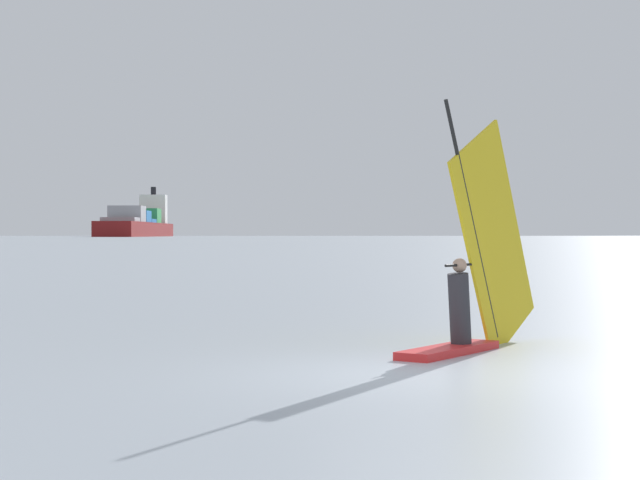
# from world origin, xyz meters

# --- Properties ---
(ground_plane) EXTENTS (4000.00, 4000.00, 0.00)m
(ground_plane) POSITION_xyz_m (0.00, 0.00, 0.00)
(ground_plane) COLOR #9EA8B2
(windsurfer) EXTENTS (2.25, 3.95, 4.08)m
(windsurfer) POSITION_xyz_m (0.86, 3.17, 1.09)
(windsurfer) COLOR red
(windsurfer) RESTS_ON ground_plane
(cargo_ship) EXTENTS (48.55, 188.76, 37.27)m
(cargo_ship) POSITION_xyz_m (-213.75, 681.48, 8.29)
(cargo_ship) COLOR maroon
(cargo_ship) RESTS_ON ground_plane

